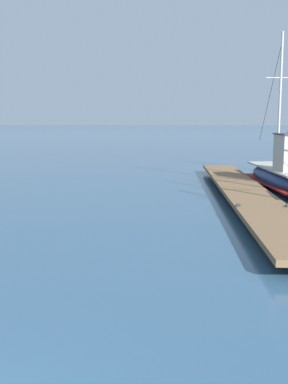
# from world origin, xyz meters

# --- Properties ---
(floating_dock) EXTENTS (2.10, 20.24, 0.53)m
(floating_dock) POSITION_xyz_m (6.04, 16.01, 0.36)
(floating_dock) COLOR brown
(floating_dock) RESTS_ON ground
(fishing_boat_2) EXTENTS (2.24, 7.49, 7.20)m
(fishing_boat_2) POSITION_xyz_m (8.13, 19.03, 0.71)
(fishing_boat_2) COLOR navy
(fishing_boat_2) RESTS_ON ground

